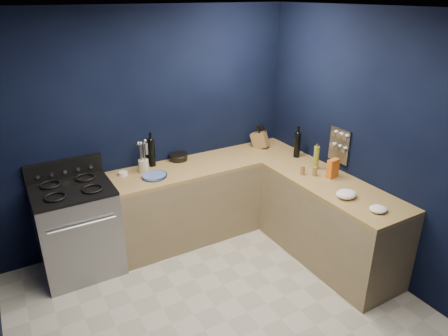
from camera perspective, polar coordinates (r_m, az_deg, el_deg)
floor at (r=3.90m, az=0.36°, el=-20.77°), size 3.50×3.50×0.02m
ceiling at (r=2.79m, az=0.51°, el=21.46°), size 3.50×3.50×0.02m
wall_back at (r=4.62m, az=-10.73°, el=5.32°), size 3.50×0.02×2.60m
wall_right at (r=4.22m, az=21.52°, el=2.31°), size 0.02×3.50×2.60m
cab_back at (r=4.90m, az=-2.04°, el=-4.24°), size 2.30×0.63×0.86m
top_back at (r=4.70m, az=-2.12°, el=0.61°), size 2.30×0.63×0.04m
cab_right at (r=4.53m, az=14.49°, el=-7.52°), size 0.63×1.67×0.86m
top_right at (r=4.32m, az=15.08°, el=-2.40°), size 0.63×1.67×0.04m
gas_range at (r=4.46m, az=-19.75°, el=-8.31°), size 0.76×0.66×0.92m
oven_door at (r=4.20m, az=-18.85°, el=-10.46°), size 0.59×0.02×0.42m
cooktop at (r=4.24m, az=-20.61°, el=-2.83°), size 0.76×0.66×0.03m
backguard at (r=4.48m, az=-21.52°, el=-0.12°), size 0.76×0.06×0.20m
spice_panel at (r=4.58m, az=15.88°, el=3.08°), size 0.02×0.28×0.38m
wall_outlet at (r=4.67m, az=-10.44°, el=2.69°), size 0.09×0.02×0.13m
plate_stack at (r=4.36m, az=-9.77°, el=-1.12°), size 0.30×0.30×0.03m
ramekin at (r=4.49m, az=-13.97°, el=-0.76°), size 0.11×0.11×0.04m
utensil_crock at (r=4.50m, az=-11.21°, el=0.30°), size 0.13×0.13×0.14m
wine_bottle_back at (r=4.61m, az=-10.11°, el=2.10°), size 0.09×0.09×0.31m
lemon_basket at (r=4.77m, az=-6.43°, el=1.60°), size 0.26×0.26×0.08m
knife_block at (r=5.13m, az=5.05°, el=3.95°), size 0.22×0.26×0.25m
wine_bottle_right at (r=4.87m, az=10.22°, el=3.18°), size 0.09×0.09×0.30m
oil_bottle at (r=4.58m, az=12.80°, el=1.43°), size 0.07×0.07×0.26m
spice_jar_near at (r=4.44m, az=10.97°, el=-0.32°), size 0.06×0.06×0.10m
spice_jar_far at (r=4.44m, az=12.60°, el=-0.47°), size 0.06×0.06×0.10m
crouton_bag at (r=4.42m, az=15.01°, el=-0.05°), size 0.15×0.09×0.20m
towel_front at (r=4.05m, az=16.77°, el=-3.53°), size 0.24×0.22×0.07m
towel_end at (r=3.90m, az=20.83°, el=-5.40°), size 0.17×0.16×0.05m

